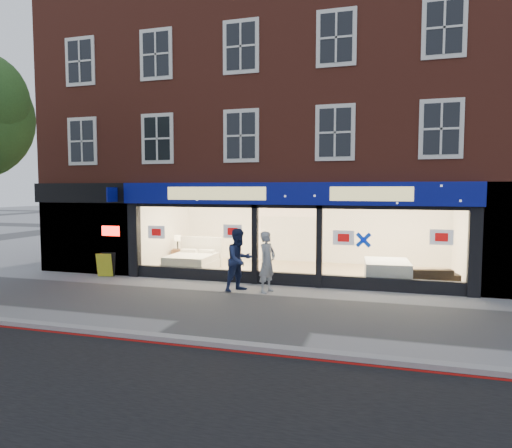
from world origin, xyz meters
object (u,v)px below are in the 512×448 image
at_px(display_bed, 193,261).
at_px(pedestrian_blue, 239,260).
at_px(sofa, 427,276).
at_px(mattress_stack, 387,271).
at_px(a_board, 106,265).
at_px(pedestrian_grey, 267,262).

distance_m(display_bed, pedestrian_blue, 3.66).
distance_m(sofa, pedestrian_blue, 5.90).
relative_size(display_bed, mattress_stack, 1.11).
distance_m(mattress_stack, sofa, 1.22).
height_order(mattress_stack, a_board, a_board).
height_order(display_bed, a_board, display_bed).
distance_m(a_board, pedestrian_grey, 6.17).
bearing_deg(mattress_stack, pedestrian_grey, -148.96).
bearing_deg(a_board, mattress_stack, -6.46).
bearing_deg(display_bed, sofa, -4.61).
height_order(mattress_stack, pedestrian_grey, pedestrian_grey).
xyz_separation_m(display_bed, pedestrian_blue, (2.66, -2.47, 0.53)).
xyz_separation_m(display_bed, a_board, (-2.59, -1.64, 0.00)).
xyz_separation_m(display_bed, pedestrian_grey, (3.52, -2.40, 0.50)).
xyz_separation_m(display_bed, sofa, (8.17, -0.43, -0.05)).
xyz_separation_m(display_bed, mattress_stack, (6.96, -0.33, 0.02)).
height_order(pedestrian_grey, pedestrian_blue, pedestrian_blue).
bearing_deg(pedestrian_grey, display_bed, 75.21).
bearing_deg(a_board, pedestrian_grey, -21.39).
bearing_deg(sofa, display_bed, -15.76).
bearing_deg(pedestrian_grey, sofa, -47.48).
bearing_deg(pedestrian_blue, mattress_stack, -31.00).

